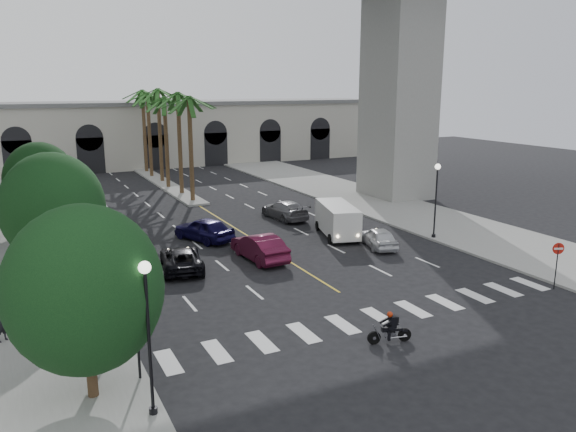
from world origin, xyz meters
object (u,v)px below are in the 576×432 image
object	(u,v)px
car_c	(181,259)
cargo_van	(337,219)
traffic_signal_near	(136,318)
traffic_signal_far	(116,283)
motorcycle_rider	(391,329)
car_d	(285,210)
car_b	(259,247)
do_not_enter_sign	(558,256)
lamp_post_left_far	(74,203)
lamp_post_left_near	(148,326)
pedestrian_a	(1,323)
car_a	(379,237)
lamp_post_right	(436,194)
car_e	(204,229)

from	to	relation	value
car_c	cargo_van	world-z (taller)	cargo_van
traffic_signal_near	traffic_signal_far	size ratio (longest dim) A/B	1.00
motorcycle_rider	car_c	world-z (taller)	motorcycle_rider
car_d	cargo_van	bearing A→B (deg)	94.38
car_b	do_not_enter_sign	bearing A→B (deg)	132.13
lamp_post_left_far	traffic_signal_near	xyz separation A→B (m)	(0.10, -18.50, -0.71)
car_c	cargo_van	bearing A→B (deg)	-158.52
traffic_signal_near	car_d	world-z (taller)	traffic_signal_near
lamp_post_left_near	car_b	xyz separation A→B (m)	(9.90, 14.08, -2.40)
lamp_post_left_near	pedestrian_a	distance (m)	9.50
lamp_post_left_near	car_b	world-z (taller)	lamp_post_left_near
motorcycle_rider	do_not_enter_sign	bearing A→B (deg)	20.57
car_a	traffic_signal_far	bearing A→B (deg)	35.60
lamp_post_left_far	cargo_van	xyz separation A→B (m)	(17.10, -4.35, -1.94)
lamp_post_left_near	do_not_enter_sign	world-z (taller)	lamp_post_left_near
lamp_post_left_near	lamp_post_right	world-z (taller)	same
traffic_signal_near	car_d	distance (m)	26.22
lamp_post_left_far	car_d	world-z (taller)	lamp_post_left_far
motorcycle_rider	car_b	xyz separation A→B (m)	(-0.35, 13.04, 0.19)
lamp_post_left_near	cargo_van	world-z (taller)	lamp_post_left_near
car_c	car_d	xyz separation A→B (m)	(11.09, 8.91, 0.07)
lamp_post_right	car_b	xyz separation A→B (m)	(-12.90, 1.08, -2.40)
lamp_post_right	motorcycle_rider	xyz separation A→B (m)	(-12.55, -11.97, -2.59)
car_b	lamp_post_right	bearing A→B (deg)	171.65
lamp_post_left_near	do_not_enter_sign	bearing A→B (deg)	6.18
lamp_post_left_far	do_not_enter_sign	world-z (taller)	lamp_post_left_far
do_not_enter_sign	car_d	bearing A→B (deg)	130.39
car_b	cargo_van	distance (m)	7.66
lamp_post_left_far	car_a	bearing A→B (deg)	-23.67
car_b	pedestrian_a	world-z (taller)	pedestrian_a
traffic_signal_near	motorcycle_rider	xyz separation A→B (m)	(10.15, -1.47, -1.88)
car_c	pedestrian_a	size ratio (longest dim) A/B	3.00
car_a	car_b	distance (m)	8.30
traffic_signal_near	car_e	distance (m)	19.22
car_a	car_c	bearing A→B (deg)	10.27
traffic_signal_far	car_a	size ratio (longest dim) A/B	0.91
traffic_signal_far	car_b	world-z (taller)	traffic_signal_far
lamp_post_left_far	car_e	world-z (taller)	lamp_post_left_far
motorcycle_rider	cargo_van	world-z (taller)	cargo_van
do_not_enter_sign	lamp_post_right	bearing A→B (deg)	110.00
cargo_van	do_not_enter_sign	xyz separation A→B (m)	(4.80, -14.28, 0.57)
traffic_signal_near	car_c	world-z (taller)	traffic_signal_near
lamp_post_right	traffic_signal_far	size ratio (longest dim) A/B	1.47
do_not_enter_sign	pedestrian_a	bearing A→B (deg)	-167.49
lamp_post_left_near	car_e	world-z (taller)	lamp_post_left_near
car_b	car_d	world-z (taller)	car_b
lamp_post_left_far	car_c	xyz separation A→B (m)	(5.01, -6.72, -2.54)
car_d	pedestrian_a	bearing A→B (deg)	32.06
car_b	car_a	bearing A→B (deg)	169.32
traffic_signal_near	cargo_van	xyz separation A→B (m)	(17.00, 14.15, -1.23)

